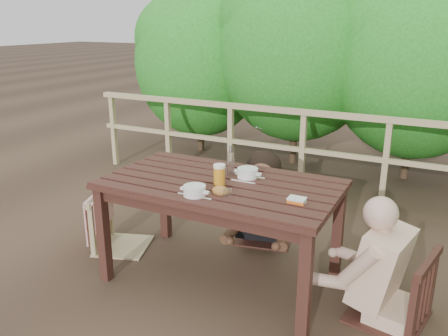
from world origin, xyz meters
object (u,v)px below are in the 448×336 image
at_px(chair_right, 395,253).
at_px(soup_near, 195,192).
at_px(bread_roll, 220,191).
at_px(beer_glass, 219,176).
at_px(butter_tub, 297,201).
at_px(chair_far, 266,187).
at_px(tumbler, 228,195).
at_px(diner_right, 404,225).
at_px(woman, 267,169).
at_px(bottle, 231,162).
at_px(soup_far, 248,174).
at_px(table, 221,232).
at_px(chair_left, 120,199).

bearing_deg(chair_right, soup_near, -61.28).
relative_size(bread_roll, beer_glass, 0.72).
bearing_deg(butter_tub, chair_far, 122.20).
relative_size(tumbler, butter_tub, 0.63).
bearing_deg(chair_right, beer_glass, -72.48).
xyz_separation_m(diner_right, tumbler, (-1.09, -0.33, 0.13)).
distance_m(woman, soup_near, 1.18).
height_order(bread_roll, bottle, bottle).
height_order(woman, bread_roll, woman).
bearing_deg(butter_tub, diner_right, 18.25).
height_order(woman, beer_glass, woman).
height_order(soup_near, soup_far, soup_far).
distance_m(beer_glass, bottle, 0.23).
distance_m(table, bottle, 0.55).
height_order(chair_far, chair_right, chair_far).
xyz_separation_m(soup_near, bottle, (0.03, 0.49, 0.08)).
xyz_separation_m(table, soup_far, (0.14, 0.17, 0.44)).
height_order(chair_right, butter_tub, chair_right).
height_order(chair_left, chair_far, chair_far).
xyz_separation_m(soup_far, butter_tub, (0.49, -0.31, -0.02)).
relative_size(chair_right, woman, 0.74).
bearing_deg(diner_right, woman, 69.67).
relative_size(bread_roll, butter_tub, 1.04).
height_order(beer_glass, tumbler, beer_glass).
distance_m(table, soup_far, 0.49).
distance_m(chair_far, tumbler, 1.14).
bearing_deg(butter_tub, bread_roll, -170.58).
relative_size(soup_near, tumbler, 3.51).
height_order(soup_far, butter_tub, soup_far).
distance_m(chair_left, beer_glass, 1.13).
xyz_separation_m(beer_glass, bottle, (-0.02, 0.22, 0.04)).
relative_size(chair_far, woman, 0.74).
xyz_separation_m(chair_left, soup_far, (1.16, 0.10, 0.38)).
relative_size(soup_near, butter_tub, 2.21).
xyz_separation_m(bread_roll, beer_glass, (-0.09, 0.16, 0.05)).
bearing_deg(bottle, chair_far, 87.08).
distance_m(chair_right, bread_roll, 1.22).
xyz_separation_m(soup_far, bottle, (-0.13, -0.01, 0.08)).
bearing_deg(woman, bread_roll, 82.00).
distance_m(chair_right, woman, 1.44).
relative_size(chair_left, soup_near, 3.57).
bearing_deg(soup_far, chair_left, -174.96).
bearing_deg(bread_roll, soup_near, -142.74).
relative_size(chair_left, tumbler, 12.54).
bearing_deg(chair_far, beer_glass, -103.09).
height_order(soup_near, bottle, bottle).
relative_size(beer_glass, tumbler, 2.27).
height_order(table, chair_right, chair_right).
distance_m(soup_far, bread_roll, 0.40).
bearing_deg(table, diner_right, 2.84).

